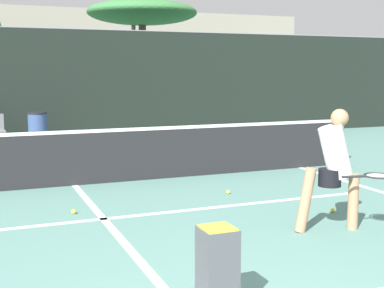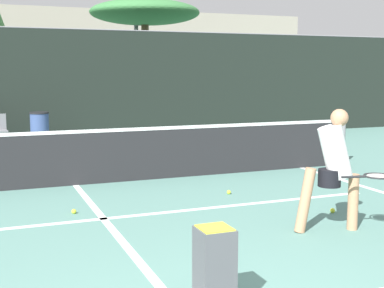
{
  "view_description": "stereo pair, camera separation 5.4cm",
  "coord_description": "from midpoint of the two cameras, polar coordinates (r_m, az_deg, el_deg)",
  "views": [
    {
      "loc": [
        -1.47,
        -2.68,
        1.95
      ],
      "look_at": [
        1.22,
        4.02,
        0.95
      ],
      "focal_mm": 50.0,
      "sensor_mm": 36.0,
      "label": 1
    },
    {
      "loc": [
        -1.42,
        -2.7,
        1.95
      ],
      "look_at": [
        1.22,
        4.02,
        0.95
      ],
      "focal_mm": 50.0,
      "sensor_mm": 36.0,
      "label": 2
    }
  ],
  "objects": [
    {
      "name": "parked_car",
      "position": [
        18.38,
        -13.52,
        3.47
      ],
      "size": [
        1.83,
        4.16,
        1.43
      ],
      "color": "silver",
      "rests_on": "ground"
    },
    {
      "name": "tennis_ball_scattered_5",
      "position": [
        8.51,
        4.13,
        -5.15
      ],
      "size": [
        0.07,
        0.07,
        0.07
      ],
      "primitive_type": "sphere",
      "color": "#D1E033",
      "rests_on": "ground"
    },
    {
      "name": "fence_back",
      "position": [
        14.8,
        -15.97,
        5.94
      ],
      "size": [
        24.0,
        0.06,
        3.06
      ],
      "color": "black",
      "rests_on": "ground"
    },
    {
      "name": "tennis_ball_scattered_0",
      "position": [
        7.67,
        14.96,
        -6.87
      ],
      "size": [
        0.07,
        0.07,
        0.07
      ],
      "primitive_type": "sphere",
      "color": "#D1E033",
      "rests_on": "ground"
    },
    {
      "name": "court_center_mark",
      "position": [
        6.76,
        -8.31,
        -8.93
      ],
      "size": [
        0.1,
        5.44,
        0.01
      ],
      "primitive_type": "cube",
      "color": "white",
      "rests_on": "ground"
    },
    {
      "name": "tree_east",
      "position": [
        20.53,
        -4.98,
        13.68
      ],
      "size": [
        4.09,
        4.09,
        4.52
      ],
      "color": "brown",
      "rests_on": "ground"
    },
    {
      "name": "building_far",
      "position": [
        31.74,
        -19.12,
        8.81
      ],
      "size": [
        36.0,
        2.4,
        5.39
      ],
      "primitive_type": "cube",
      "color": "gray",
      "rests_on": "ground"
    },
    {
      "name": "ball_hopper",
      "position": [
        4.42,
        2.78,
        -13.05
      ],
      "size": [
        0.28,
        0.28,
        0.71
      ],
      "color": "#4C4C51",
      "rests_on": "ground"
    },
    {
      "name": "trash_bin",
      "position": [
        13.93,
        -15.82,
        1.44
      ],
      "size": [
        0.48,
        0.48,
        0.91
      ],
      "color": "#384C7F",
      "rests_on": "ground"
    },
    {
      "name": "tennis_ball_scattered_4",
      "position": [
        7.54,
        -12.29,
        -7.04
      ],
      "size": [
        0.07,
        0.07,
        0.07
      ],
      "primitive_type": "sphere",
      "color": "#D1E033",
      "rests_on": "ground"
    },
    {
      "name": "tennis_ball_scattered_3",
      "position": [
        6.15,
        3.79,
        -10.31
      ],
      "size": [
        0.07,
        0.07,
        0.07
      ],
      "primitive_type": "sphere",
      "color": "#D1E033",
      "rests_on": "ground"
    },
    {
      "name": "net",
      "position": [
        9.26,
        -12.24,
        -1.23
      ],
      "size": [
        11.09,
        0.09,
        1.07
      ],
      "color": "slate",
      "rests_on": "ground"
    },
    {
      "name": "court_service_line",
      "position": [
        7.22,
        -9.21,
        -7.87
      ],
      "size": [
        8.25,
        0.1,
        0.01
      ],
      "primitive_type": "cube",
      "color": "white",
      "rests_on": "ground"
    },
    {
      "name": "player_practicing",
      "position": [
        6.67,
        15.14,
        -2.19
      ],
      "size": [
        1.09,
        0.68,
        1.5
      ],
      "rotation": [
        0.0,
        0.0,
        -0.21
      ],
      "color": "tan",
      "rests_on": "ground"
    }
  ]
}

